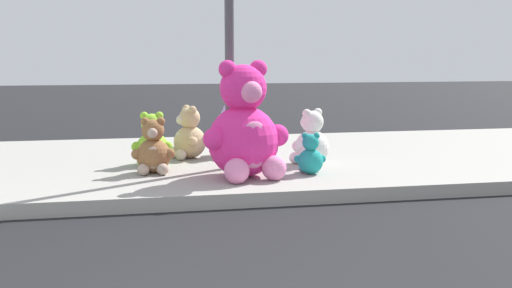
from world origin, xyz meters
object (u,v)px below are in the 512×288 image
Objects in this scene: sign_pole at (229,25)px; plush_teal at (310,157)px; plush_brown at (153,151)px; plush_pink_large at (245,131)px; plush_tan at (188,137)px; plush_lavender at (229,136)px; plush_white at (311,142)px; plush_lime at (152,144)px.

plush_teal is (0.84, -0.54, -1.51)m from sign_pole.
sign_pole is 4.97× the size of plush_brown.
plush_pink_large is 1.86× the size of plush_tan.
plush_tan is at bearing 117.02° from sign_pole.
plush_lavender is at bearing 87.80° from plush_pink_large.
plush_pink_large is (0.07, -0.59, -1.18)m from sign_pole.
plush_white reaches higher than plush_teal.
sign_pole is 4.58× the size of plush_tan.
plush_lavender is (1.03, 0.46, 0.01)m from plush_lime.
plush_tan is at bearing 62.91° from plush_brown.
plush_pink_large is 2.01× the size of plush_brown.
plush_white is 1.46× the size of plush_teal.
plush_tan is at bearing 152.21° from plush_white.
plush_brown is at bearing -90.88° from plush_lime.
plush_lime is (-0.91, 0.42, -1.43)m from sign_pole.
plush_tan is (-0.42, 0.83, -1.42)m from sign_pole.
plush_brown is 0.56m from plush_lime.
plush_teal is (0.77, 0.04, -0.33)m from plush_pink_large.
plush_pink_large is 1.87× the size of plush_lavender.
plush_teal is (1.75, -0.41, -0.07)m from plush_brown.
plush_teal is at bearing 3.31° from plush_pink_large.
sign_pole is 1.81m from plush_teal.
plush_pink_large is at bearing -145.71° from plush_white.
plush_lime reaches higher than plush_brown.
plush_teal is at bearing -28.95° from plush_lime.
plush_lavender is at bearing 23.98° from plush_lime.
plush_pink_large is 1.11m from plush_brown.
sign_pole reaches higher than plush_teal.
sign_pole is at bearing -25.02° from plush_lime.
plush_lime is 1.13m from plush_lavender.
plush_lavender is (-0.90, 0.82, -0.00)m from plush_white.
plush_white reaches higher than plush_lavender.
plush_lavender is 1.60m from plush_teal.
plush_lavender is (0.06, 1.47, -0.24)m from plush_pink_large.
plush_teal is at bearing -63.37° from plush_lavender.
plush_pink_large is 0.84m from plush_teal.
plush_pink_large is 1.97× the size of plush_lime.
sign_pole is 1.70m from plush_tan.
plush_brown is 0.98× the size of plush_lime.
plush_lime is at bearing 89.12° from plush_brown.
plush_tan is at bearing -174.41° from plush_lavender.
plush_white is 1.21m from plush_lavender.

